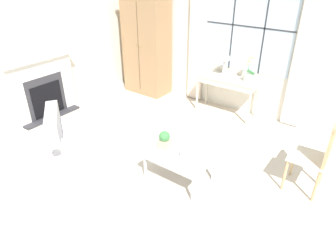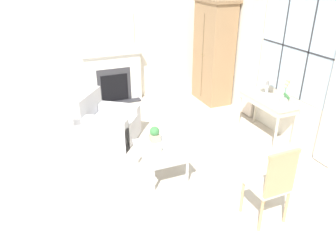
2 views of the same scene
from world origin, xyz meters
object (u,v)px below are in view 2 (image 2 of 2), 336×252
object	(u,v)px
table_lamp	(269,76)
pillar_candle	(159,149)
coffee_table	(161,151)
potted_plant_small	(155,134)
armchair_upholstered	(107,125)
armoire	(213,52)
fireplace	(113,74)
potted_orchid	(285,94)
side_chair_wooden	(273,182)
console_table	(267,103)

from	to	relation	value
table_lamp	pillar_candle	distance (m)	2.56
coffee_table	potted_plant_small	world-z (taller)	potted_plant_small
armchair_upholstered	table_lamp	bearing A→B (deg)	74.06
armchair_upholstered	pillar_candle	distance (m)	1.55
armoire	potted_plant_small	xyz separation A→B (m)	(2.16, -2.23, -0.58)
fireplace	coffee_table	size ratio (longest dim) A/B	2.29
fireplace	potted_orchid	bearing A→B (deg)	35.43
side_chair_wooden	coffee_table	xyz separation A→B (m)	(-1.51, -0.83, -0.22)
coffee_table	fireplace	bearing A→B (deg)	178.46
armchair_upholstered	pillar_candle	bearing A→B (deg)	16.18
table_lamp	potted_plant_small	xyz separation A→B (m)	(0.33, -2.32, -0.56)
coffee_table	pillar_candle	size ratio (longest dim) A/B	6.11
armoire	pillar_candle	distance (m)	3.46
armchair_upholstered	potted_orchid	bearing A→B (deg)	65.06
armoire	console_table	distance (m)	2.03
console_table	potted_orchid	world-z (taller)	potted_orchid
fireplace	armchair_upholstered	world-z (taller)	fireplace
side_chair_wooden	coffee_table	distance (m)	1.74
coffee_table	potted_plant_small	xyz separation A→B (m)	(-0.25, -0.00, 0.17)
console_table	armchair_upholstered	distance (m)	2.93
armoire	side_chair_wooden	xyz separation A→B (m)	(3.92, -1.41, -0.54)
table_lamp	potted_orchid	xyz separation A→B (m)	(0.50, -0.02, -0.18)
console_table	potted_plant_small	distance (m)	2.27
table_lamp	armchair_upholstered	distance (m)	3.04
armchair_upholstered	potted_plant_small	xyz separation A→B (m)	(1.13, 0.50, 0.27)
side_chair_wooden	console_table	bearing A→B (deg)	143.73
potted_orchid	pillar_candle	size ratio (longest dim) A/B	3.56
coffee_table	armoire	bearing A→B (deg)	137.13
armoire	fireplace	bearing A→B (deg)	-110.00
fireplace	console_table	size ratio (longest dim) A/B	1.70
coffee_table	potted_plant_small	size ratio (longest dim) A/B	3.49
fireplace	coffee_table	bearing A→B (deg)	-1.54
potted_orchid	coffee_table	distance (m)	2.36
side_chair_wooden	armoire	bearing A→B (deg)	160.25
console_table	coffee_table	bearing A→B (deg)	-79.02
side_chair_wooden	pillar_candle	xyz separation A→B (m)	(-1.41, -0.89, -0.11)
side_chair_wooden	potted_orchid	bearing A→B (deg)	137.20
potted_plant_small	coffee_table	bearing A→B (deg)	0.30
side_chair_wooden	potted_plant_small	xyz separation A→B (m)	(-1.76, -0.83, -0.04)
fireplace	table_lamp	world-z (taller)	fireplace
potted_orchid	side_chair_wooden	world-z (taller)	potted_orchid
armoire	table_lamp	xyz separation A→B (m)	(1.83, 0.09, -0.02)
armchair_upholstered	side_chair_wooden	xyz separation A→B (m)	(2.89, 1.32, 0.31)
console_table	potted_plant_small	size ratio (longest dim) A/B	4.70
armoire	potted_orchid	xyz separation A→B (m)	(2.33, 0.07, -0.21)
potted_orchid	potted_plant_small	world-z (taller)	potted_orchid
side_chair_wooden	potted_plant_small	size ratio (longest dim) A/B	4.26
console_table	coffee_table	distance (m)	2.32
fireplace	coffee_table	xyz separation A→B (m)	(3.19, -0.09, -0.28)
armoire	potted_plant_small	bearing A→B (deg)	-45.99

